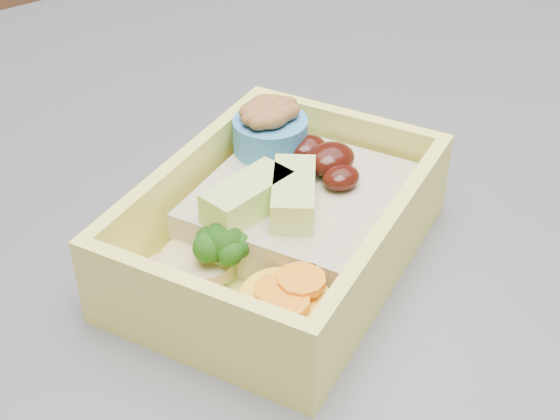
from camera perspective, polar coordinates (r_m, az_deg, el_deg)
bento_box at (r=0.39m, az=0.11°, el=-0.75°), size 0.20×0.18×0.06m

